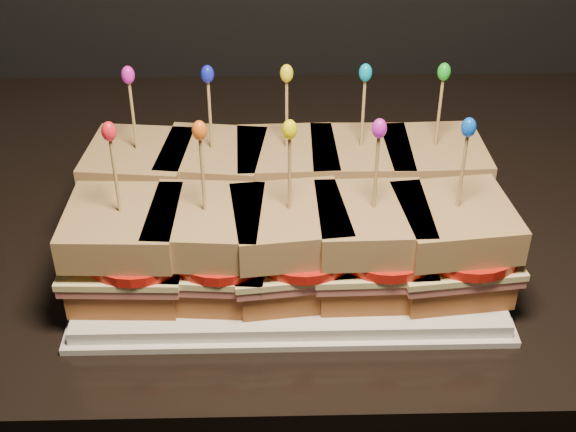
{
  "coord_description": "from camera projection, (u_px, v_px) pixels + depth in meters",
  "views": [
    {
      "loc": [
        0.03,
        0.96,
        1.4
      ],
      "look_at": [
        0.05,
        1.57,
        0.98
      ],
      "focal_mm": 50.0,
      "sensor_mm": 36.0,
      "label": 1
    }
  ],
  "objects": [
    {
      "name": "granite_slab",
      "position": [
        558.0,
        202.0,
        0.89
      ],
      "size": [
        2.62,
        0.63,
        0.03
      ],
      "primitive_type": "cube",
      "color": "black",
      "rests_on": "cabinet"
    },
    {
      "name": "platter",
      "position": [
        288.0,
        256.0,
        0.76
      ],
      "size": [
        0.37,
        0.23,
        0.02
      ],
      "primitive_type": "cube",
      "color": "white",
      "rests_on": "granite_slab"
    },
    {
      "name": "platter_rim",
      "position": [
        288.0,
        261.0,
        0.77
      ],
      "size": [
        0.39,
        0.24,
        0.01
      ],
      "primitive_type": "cube",
      "color": "white",
      "rests_on": "granite_slab"
    },
    {
      "name": "sandwich_0_bread_bot",
      "position": [
        144.0,
        208.0,
        0.79
      ],
      "size": [
        0.1,
        0.1,
        0.03
      ],
      "primitive_type": "cube",
      "rotation": [
        0.0,
        0.0,
        -0.11
      ],
      "color": "brown",
      "rests_on": "platter"
    },
    {
      "name": "sandwich_0_ham",
      "position": [
        143.0,
        194.0,
        0.78
      ],
      "size": [
        0.11,
        0.11,
        0.01
      ],
      "primitive_type": "cube",
      "rotation": [
        0.0,
        0.0,
        -0.11
      ],
      "color": "#C56F66",
      "rests_on": "sandwich_0_bread_bot"
    },
    {
      "name": "sandwich_0_cheese",
      "position": [
        142.0,
        188.0,
        0.78
      ],
      "size": [
        0.11,
        0.11,
        0.01
      ],
      "primitive_type": "cube",
      "rotation": [
        0.0,
        0.0,
        -0.11
      ],
      "color": "#EEE59D",
      "rests_on": "sandwich_0_ham"
    },
    {
      "name": "sandwich_0_tomato",
      "position": [
        153.0,
        184.0,
        0.77
      ],
      "size": [
        0.09,
        0.09,
        0.01
      ],
      "primitive_type": "cylinder",
      "color": "red",
      "rests_on": "sandwich_0_cheese"
    },
    {
      "name": "sandwich_0_bread_top",
      "position": [
        139.0,
        163.0,
        0.76
      ],
      "size": [
        0.1,
        0.1,
        0.03
      ],
      "primitive_type": "cube",
      "rotation": [
        0.0,
        0.0,
        -0.11
      ],
      "color": "#5C290D",
      "rests_on": "sandwich_0_tomato"
    },
    {
      "name": "sandwich_0_pick",
      "position": [
        134.0,
        120.0,
        0.74
      ],
      "size": [
        0.0,
        0.0,
        0.09
      ],
      "primitive_type": "cylinder",
      "color": "tan",
      "rests_on": "sandwich_0_bread_top"
    },
    {
      "name": "sandwich_0_frill",
      "position": [
        128.0,
        75.0,
        0.71
      ],
      "size": [
        0.01,
        0.01,
        0.02
      ],
      "primitive_type": "ellipsoid",
      "color": "#D419B7",
      "rests_on": "sandwich_0_pick"
    },
    {
      "name": "sandwich_1_bread_bot",
      "position": [
        216.0,
        207.0,
        0.79
      ],
      "size": [
        0.1,
        0.1,
        0.03
      ],
      "primitive_type": "cube",
      "rotation": [
        0.0,
        0.0,
        -0.13
      ],
      "color": "brown",
      "rests_on": "platter"
    },
    {
      "name": "sandwich_1_ham",
      "position": [
        215.0,
        193.0,
        0.79
      ],
      "size": [
        0.11,
        0.11,
        0.01
      ],
      "primitive_type": "cube",
      "rotation": [
        0.0,
        0.0,
        -0.13
      ],
      "color": "#C56F66",
      "rests_on": "sandwich_1_bread_bot"
    },
    {
      "name": "sandwich_1_cheese",
      "position": [
        214.0,
        187.0,
        0.78
      ],
      "size": [
        0.12,
        0.11,
        0.01
      ],
      "primitive_type": "cube",
      "rotation": [
        0.0,
        0.0,
        -0.13
      ],
      "color": "#EEE59D",
      "rests_on": "sandwich_1_ham"
    },
    {
      "name": "sandwich_1_tomato",
      "position": [
        226.0,
        183.0,
        0.77
      ],
      "size": [
        0.09,
        0.09,
        0.01
      ],
      "primitive_type": "cylinder",
      "color": "red",
      "rests_on": "sandwich_1_cheese"
    },
    {
      "name": "sandwich_1_bread_top",
      "position": [
        213.0,
        162.0,
        0.77
      ],
      "size": [
        0.11,
        0.11,
        0.03
      ],
      "primitive_type": "cube",
      "rotation": [
        0.0,
        0.0,
        -0.13
      ],
      "color": "#5C290D",
      "rests_on": "sandwich_1_tomato"
    },
    {
      "name": "sandwich_1_pick",
      "position": [
        210.0,
        119.0,
        0.74
      ],
      "size": [
        0.0,
        0.0,
        0.09
      ],
      "primitive_type": "cylinder",
      "color": "tan",
      "rests_on": "sandwich_1_bread_top"
    },
    {
      "name": "sandwich_1_frill",
      "position": [
        207.0,
        74.0,
        0.71
      ],
      "size": [
        0.01,
        0.01,
        0.02
      ],
      "primitive_type": "ellipsoid",
      "color": "#131ECC",
      "rests_on": "sandwich_1_pick"
    },
    {
      "name": "sandwich_2_bread_bot",
      "position": [
        287.0,
        206.0,
        0.8
      ],
      "size": [
        0.09,
        0.09,
        0.03
      ],
      "primitive_type": "cube",
      "rotation": [
        0.0,
        0.0,
        0.03
      ],
      "color": "brown",
      "rests_on": "platter"
    },
    {
      "name": "sandwich_2_ham",
      "position": [
        287.0,
        192.0,
        0.79
      ],
      "size": [
        0.1,
        0.1,
        0.01
      ],
      "primitive_type": "cube",
      "rotation": [
        0.0,
        0.0,
        0.03
      ],
      "color": "#C56F66",
      "rests_on": "sandwich_2_bread_bot"
    },
    {
      "name": "sandwich_2_cheese",
      "position": [
        287.0,
        186.0,
        0.78
      ],
      "size": [
        0.11,
        0.1,
        0.01
      ],
      "primitive_type": "cube",
      "rotation": [
        0.0,
        0.0,
        0.03
      ],
      "color": "#EEE59D",
      "rests_on": "sandwich_2_ham"
    },
    {
      "name": "sandwich_2_tomato",
      "position": [
        299.0,
        183.0,
        0.77
      ],
      "size": [
        0.09,
        0.09,
        0.01
      ],
      "primitive_type": "cylinder",
      "color": "red",
      "rests_on": "sandwich_2_cheese"
    },
    {
      "name": "sandwich_2_bread_top",
      "position": [
        287.0,
        161.0,
        0.77
      ],
      "size": [
        0.1,
        0.1,
        0.03
      ],
      "primitive_type": "cube",
      "rotation": [
        0.0,
        0.0,
        0.03
      ],
      "color": "#5C290D",
      "rests_on": "sandwich_2_tomato"
    },
    {
      "name": "sandwich_2_pick",
      "position": [
        287.0,
        118.0,
        0.74
      ],
      "size": [
        0.0,
        0.0,
        0.09
      ],
      "primitive_type": "cylinder",
      "color": "tan",
      "rests_on": "sandwich_2_bread_top"
    },
    {
      "name": "sandwich_2_frill",
      "position": [
        287.0,
        73.0,
        0.72
      ],
      "size": [
        0.01,
        0.01,
        0.02
      ],
      "primitive_type": "ellipsoid",
      "color": "yellow",
      "rests_on": "sandwich_2_pick"
    },
    {
      "name": "sandwich_3_bread_bot",
      "position": [
        358.0,
        205.0,
        0.8
      ],
      "size": [
        0.09,
        0.09,
        0.03
      ],
      "primitive_type": "cube",
      "rotation": [
        0.0,
        0.0,
        -0.02
      ],
      "color": "brown",
      "rests_on": "platter"
    },
    {
      "name": "sandwich_3_ham",
      "position": [
        358.0,
        191.0,
        0.79
      ],
      "size": [
        0.1,
        0.1,
        0.01
      ],
      "primitive_type": "cube",
      "rotation": [
        0.0,
        0.0,
        -0.02
      ],
      "color": "#C56F66",
      "rests_on": "sandwich_3_bread_bot"
    },
    {
      "name": "sandwich_3_cheese",
      "position": [
        359.0,
        185.0,
        0.78
      ],
      "size": [
        0.1,
        0.1,
        0.01
      ],
      "primitive_type": "cube",
      "rotation": [
        0.0,
        0.0,
        -0.02
      ],
      "color": "#EEE59D",
      "rests_on": "sandwich_3_ham"
    },
    {
      "name": "sandwich_3_tomato",
      "position": [
        372.0,
        182.0,
        0.77
      ],
      "size": [
        0.09,
        0.09,
        0.01
      ],
      "primitive_type": "cylinder",
      "color": "red",
      "rests_on": "sandwich_3_cheese"
    },
    {
      "name": "sandwich_3_bread_top",
      "position": [
        360.0,
        160.0,
        0.77
      ],
      "size": [
        0.1,
        0.1,
        0.03
      ],
      "primitive_type": "cube",
      "rotation": [
        0.0,
        0.0,
        -0.02
      ],
      "color": "#5C290D",
      "rests_on": "sandwich_3_tomato"
    },
    {
      "name": "sandwich_3_pick",
      "position": [
        363.0,
        118.0,
        0.74
      ],
      "size": [
        0.0,
        0.0,
        0.09
      ],
      "primitive_type": "cylinder",
      "color": "tan",
      "rests_on": "sandwich_3_bread_top"
    },
    {
      "name": "sandwich_3_frill",
      "position": [
        365.0,
        73.0,
        0.72
      ],
      "size": [
        0.01,
        0.01,
        0.02
      ],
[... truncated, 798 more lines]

